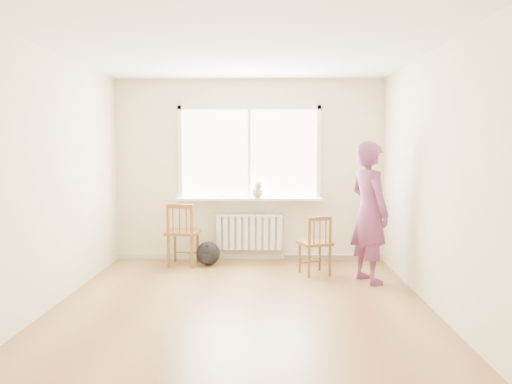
# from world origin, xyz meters

# --- Properties ---
(floor) EXTENTS (4.50, 4.50, 0.00)m
(floor) POSITION_xyz_m (0.00, 0.00, 0.00)
(floor) COLOR #9C7340
(floor) RESTS_ON ground
(ceiling) EXTENTS (4.50, 4.50, 0.00)m
(ceiling) POSITION_xyz_m (0.00, 0.00, 2.70)
(ceiling) COLOR white
(ceiling) RESTS_ON back_wall
(back_wall) EXTENTS (4.00, 0.01, 2.70)m
(back_wall) POSITION_xyz_m (0.00, 2.25, 1.35)
(back_wall) COLOR beige
(back_wall) RESTS_ON ground
(window) EXTENTS (2.12, 0.05, 1.42)m
(window) POSITION_xyz_m (0.00, 2.22, 1.66)
(window) COLOR white
(window) RESTS_ON back_wall
(windowsill) EXTENTS (2.15, 0.22, 0.04)m
(windowsill) POSITION_xyz_m (0.00, 2.14, 0.93)
(windowsill) COLOR white
(windowsill) RESTS_ON back_wall
(radiator) EXTENTS (1.00, 0.12, 0.55)m
(radiator) POSITION_xyz_m (0.00, 2.16, 0.44)
(radiator) COLOR white
(radiator) RESTS_ON back_wall
(heating_pipe) EXTENTS (1.40, 0.04, 0.04)m
(heating_pipe) POSITION_xyz_m (1.25, 2.19, 0.08)
(heating_pipe) COLOR silver
(heating_pipe) RESTS_ON back_wall
(baseboard) EXTENTS (4.00, 0.03, 0.08)m
(baseboard) POSITION_xyz_m (0.00, 2.23, 0.04)
(baseboard) COLOR beige
(baseboard) RESTS_ON ground
(chair_left) EXTENTS (0.49, 0.47, 0.90)m
(chair_left) POSITION_xyz_m (-0.94, 1.78, 0.46)
(chair_left) COLOR brown
(chair_left) RESTS_ON floor
(chair_right) EXTENTS (0.50, 0.49, 0.80)m
(chair_right) POSITION_xyz_m (0.92, 1.31, 0.40)
(chair_right) COLOR brown
(chair_right) RESTS_ON floor
(person) EXTENTS (0.65, 0.76, 1.77)m
(person) POSITION_xyz_m (1.54, 0.99, 0.88)
(person) COLOR #C24061
(person) RESTS_ON floor
(cat) EXTENTS (0.21, 0.41, 0.28)m
(cat) POSITION_xyz_m (0.13, 2.05, 1.06)
(cat) COLOR beige
(cat) RESTS_ON windowsill
(backpack) EXTENTS (0.36, 0.28, 0.34)m
(backpack) POSITION_xyz_m (-0.58, 1.83, 0.17)
(backpack) COLOR black
(backpack) RESTS_ON floor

